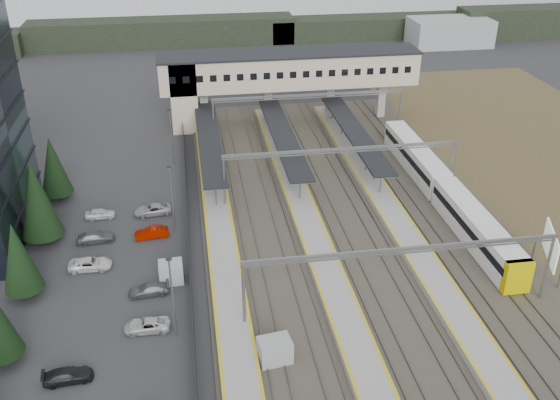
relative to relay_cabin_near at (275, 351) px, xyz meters
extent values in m
plane|color=#2B2B2D|center=(-0.02, 12.46, -1.11)|extent=(220.00, 220.00, 0.00)
cylinder|color=black|center=(-22.02, 3.46, -0.51)|extent=(0.44, 0.44, 1.20)
cylinder|color=black|center=(-22.02, 12.46, -0.51)|extent=(0.44, 0.44, 1.20)
cone|color=black|center=(-22.02, 12.46, 3.39)|extent=(3.64, 3.64, 7.00)
cylinder|color=black|center=(-22.02, 22.46, -0.51)|extent=(0.44, 0.44, 1.20)
cone|color=black|center=(-22.02, 22.46, 4.14)|extent=(4.42, 4.42, 8.50)
cylinder|color=black|center=(-22.02, 32.46, -0.51)|extent=(0.44, 0.44, 1.20)
cone|color=black|center=(-22.02, 32.46, 3.49)|extent=(3.74, 3.74, 7.20)
imported|color=black|center=(-16.52, 0.36, -0.55)|extent=(4.04, 1.95, 1.13)
imported|color=white|center=(-16.52, 16.26, -0.52)|extent=(4.33, 2.05, 1.19)
imported|color=#525457|center=(-16.52, 21.56, -0.52)|extent=(4.22, 2.02, 1.19)
imported|color=silver|center=(-16.52, 26.86, -0.53)|extent=(3.46, 1.43, 1.17)
imported|color=silver|center=(-10.52, 5.66, -0.56)|extent=(4.08, 2.00, 1.12)
imported|color=#53565A|center=(-10.52, 10.96, -0.55)|extent=(4.01, 1.88, 1.13)
imported|color=#A31300|center=(-10.52, 21.56, -0.50)|extent=(3.82, 1.65, 1.22)
imported|color=#9FA0A4|center=(-10.52, 26.86, -0.51)|extent=(4.54, 2.40, 1.22)
cylinder|color=slate|center=(-8.02, 4.46, 2.89)|extent=(0.16, 0.16, 8.00)
cube|color=black|center=(-8.02, 4.46, 6.89)|extent=(0.50, 0.25, 0.15)
cylinder|color=slate|center=(-8.02, 22.46, 2.89)|extent=(0.16, 0.16, 8.00)
cube|color=black|center=(-8.02, 22.46, 6.89)|extent=(0.50, 0.25, 0.15)
cylinder|color=slate|center=(-8.02, 40.46, 2.89)|extent=(0.16, 0.16, 8.00)
cube|color=black|center=(-8.02, 40.46, 6.89)|extent=(0.50, 0.25, 0.15)
cube|color=#26282B|center=(-6.52, 17.46, -0.11)|extent=(0.08, 90.00, 2.00)
cube|color=#9A9D9F|center=(0.00, 0.00, 0.00)|extent=(2.93, 2.32, 2.23)
cube|color=#9A9D9F|center=(-8.38, 12.85, -0.05)|extent=(2.39, 2.02, 2.13)
cube|color=#35302A|center=(11.98, 17.46, -1.01)|extent=(34.00, 90.00, 0.20)
cube|color=#59544C|center=(-0.74, 17.46, -0.83)|extent=(0.08, 90.00, 0.14)
cube|color=#59544C|center=(0.70, 17.46, -0.83)|extent=(0.08, 90.00, 0.14)
cube|color=#59544C|center=(3.26, 17.46, -0.83)|extent=(0.08, 90.00, 0.14)
cube|color=#59544C|center=(4.70, 17.46, -0.83)|extent=(0.08, 90.00, 0.14)
cube|color=#59544C|center=(9.26, 17.46, -0.83)|extent=(0.08, 90.00, 0.14)
cube|color=#59544C|center=(10.70, 17.46, -0.83)|extent=(0.08, 90.00, 0.14)
cube|color=#59544C|center=(13.26, 17.46, -0.83)|extent=(0.08, 90.00, 0.14)
cube|color=#59544C|center=(14.70, 17.46, -0.83)|extent=(0.08, 90.00, 0.14)
cube|color=#59544C|center=(19.26, 17.46, -0.83)|extent=(0.08, 90.00, 0.14)
cube|color=#59544C|center=(20.70, 17.46, -0.83)|extent=(0.08, 90.00, 0.14)
cube|color=#59544C|center=(23.26, 17.46, -0.83)|extent=(0.08, 90.00, 0.14)
cube|color=#59544C|center=(24.70, 17.46, -0.83)|extent=(0.08, 90.00, 0.14)
cube|color=#969791|center=(-3.02, 17.46, -0.66)|extent=(3.20, 82.00, 0.90)
cube|color=gold|center=(-4.47, 17.46, -0.20)|extent=(0.25, 82.00, 0.02)
cube|color=gold|center=(-1.57, 17.46, -0.20)|extent=(0.25, 82.00, 0.02)
cube|color=#969791|center=(6.98, 17.46, -0.66)|extent=(3.20, 82.00, 0.90)
cube|color=gold|center=(5.53, 17.46, -0.20)|extent=(0.25, 82.00, 0.02)
cube|color=gold|center=(8.43, 17.46, -0.20)|extent=(0.25, 82.00, 0.02)
cube|color=#969791|center=(16.98, 17.46, -0.66)|extent=(3.20, 82.00, 0.90)
cube|color=gold|center=(15.53, 17.46, -0.20)|extent=(0.25, 82.00, 0.02)
cube|color=gold|center=(18.43, 17.46, -0.20)|extent=(0.25, 82.00, 0.02)
cube|color=black|center=(-3.02, 39.46, 2.89)|extent=(3.00, 30.00, 0.25)
cube|color=slate|center=(-3.02, 39.46, 2.74)|extent=(3.10, 30.00, 0.12)
cylinder|color=slate|center=(-3.02, 26.46, 1.29)|extent=(0.20, 0.20, 3.10)
cylinder|color=slate|center=(-3.02, 32.96, 1.29)|extent=(0.20, 0.20, 3.10)
cylinder|color=slate|center=(-3.02, 39.46, 1.29)|extent=(0.20, 0.20, 3.10)
cylinder|color=slate|center=(-3.02, 45.96, 1.29)|extent=(0.20, 0.20, 3.10)
cylinder|color=slate|center=(-3.02, 52.46, 1.29)|extent=(0.20, 0.20, 3.10)
cube|color=black|center=(6.98, 39.46, 2.89)|extent=(3.00, 30.00, 0.25)
cube|color=slate|center=(6.98, 39.46, 2.74)|extent=(3.10, 30.00, 0.12)
cylinder|color=slate|center=(6.98, 26.46, 1.29)|extent=(0.20, 0.20, 3.10)
cylinder|color=slate|center=(6.98, 32.96, 1.29)|extent=(0.20, 0.20, 3.10)
cylinder|color=slate|center=(6.98, 39.46, 1.29)|extent=(0.20, 0.20, 3.10)
cylinder|color=slate|center=(6.98, 45.96, 1.29)|extent=(0.20, 0.20, 3.10)
cylinder|color=slate|center=(6.98, 52.46, 1.29)|extent=(0.20, 0.20, 3.10)
cube|color=black|center=(16.98, 39.46, 2.89)|extent=(3.00, 30.00, 0.25)
cube|color=slate|center=(16.98, 39.46, 2.74)|extent=(3.10, 30.00, 0.12)
cylinder|color=slate|center=(16.98, 26.46, 1.29)|extent=(0.20, 0.20, 3.10)
cylinder|color=slate|center=(16.98, 32.96, 1.29)|extent=(0.20, 0.20, 3.10)
cylinder|color=slate|center=(16.98, 39.46, 1.29)|extent=(0.20, 0.20, 3.10)
cylinder|color=slate|center=(16.98, 45.96, 1.29)|extent=(0.20, 0.20, 3.10)
cylinder|color=slate|center=(16.98, 52.46, 1.29)|extent=(0.20, 0.20, 3.10)
cube|color=#C5B294|center=(10.48, 54.46, 7.39)|extent=(40.00, 6.00, 5.00)
cube|color=black|center=(10.48, 54.46, 9.94)|extent=(40.40, 6.40, 0.30)
cube|color=#C5B294|center=(-6.02, 54.46, 4.39)|extent=(4.00, 6.00, 11.00)
cube|color=black|center=(-7.52, 51.44, 7.49)|extent=(1.00, 0.06, 1.00)
cube|color=black|center=(-5.52, 51.44, 7.49)|extent=(1.00, 0.06, 1.00)
cube|color=black|center=(-3.52, 51.44, 7.49)|extent=(1.00, 0.06, 1.00)
cube|color=black|center=(-1.52, 51.44, 7.49)|extent=(1.00, 0.06, 1.00)
cube|color=black|center=(0.48, 51.44, 7.49)|extent=(1.00, 0.06, 1.00)
cube|color=black|center=(2.48, 51.44, 7.49)|extent=(1.00, 0.06, 1.00)
cube|color=black|center=(4.48, 51.44, 7.49)|extent=(1.00, 0.06, 1.00)
cube|color=black|center=(6.48, 51.44, 7.49)|extent=(1.00, 0.06, 1.00)
cube|color=black|center=(8.48, 51.44, 7.49)|extent=(1.00, 0.06, 1.00)
cube|color=black|center=(10.48, 51.44, 7.49)|extent=(1.00, 0.06, 1.00)
cube|color=black|center=(12.48, 51.44, 7.49)|extent=(1.00, 0.06, 1.00)
cube|color=black|center=(14.48, 51.44, 7.49)|extent=(1.00, 0.06, 1.00)
cube|color=black|center=(16.48, 51.44, 7.49)|extent=(1.00, 0.06, 1.00)
cube|color=black|center=(18.48, 51.44, 7.49)|extent=(1.00, 0.06, 1.00)
cube|color=black|center=(20.48, 51.44, 7.49)|extent=(1.00, 0.06, 1.00)
cube|color=black|center=(22.48, 51.44, 7.49)|extent=(1.00, 0.06, 1.00)
cube|color=black|center=(24.48, 51.44, 7.49)|extent=(1.00, 0.06, 1.00)
cube|color=black|center=(26.48, 51.44, 7.49)|extent=(1.00, 0.06, 1.00)
cube|color=black|center=(28.48, 51.44, 7.49)|extent=(1.00, 0.06, 1.00)
cube|color=#969791|center=(-4.52, 54.46, 1.89)|extent=(1.20, 1.60, 6.00)
cube|color=#969791|center=(-3.02, 54.46, 1.89)|extent=(1.20, 1.60, 6.00)
cube|color=#969791|center=(6.98, 54.46, 1.89)|extent=(1.20, 1.60, 6.00)
cube|color=#969791|center=(16.98, 54.46, 1.89)|extent=(1.20, 1.60, 6.00)
cube|color=#969791|center=(25.48, 54.46, 1.89)|extent=(1.20, 1.60, 6.00)
cylinder|color=slate|center=(-2.02, 4.46, 2.39)|extent=(0.28, 0.28, 7.00)
cylinder|color=slate|center=(25.98, 4.46, 2.39)|extent=(0.28, 0.28, 7.00)
cube|color=slate|center=(11.98, 4.46, 5.89)|extent=(28.40, 0.25, 0.35)
cube|color=slate|center=(11.98, 4.46, 5.49)|extent=(28.40, 0.12, 0.12)
cylinder|color=slate|center=(-2.02, 26.46, 2.39)|extent=(0.28, 0.28, 7.00)
cylinder|color=slate|center=(25.98, 26.46, 2.39)|extent=(0.28, 0.28, 7.00)
cube|color=slate|center=(11.98, 26.46, 5.89)|extent=(28.40, 0.25, 0.35)
cube|color=slate|center=(11.98, 26.46, 5.49)|extent=(28.40, 0.12, 0.12)
cylinder|color=slate|center=(-2.02, 46.46, 2.39)|extent=(0.28, 0.28, 7.00)
cylinder|color=slate|center=(25.98, 46.46, 2.39)|extent=(0.28, 0.28, 7.00)
cube|color=slate|center=(11.98, 46.46, 5.89)|extent=(28.40, 0.25, 0.35)
cube|color=slate|center=(11.98, 46.46, 5.49)|extent=(28.40, 0.12, 0.12)
cube|color=white|center=(23.98, 14.69, 0.88)|extent=(2.65, 18.35, 3.41)
cube|color=black|center=(23.98, 14.69, 1.25)|extent=(2.71, 17.75, 0.85)
cube|color=slate|center=(23.98, 14.69, -0.59)|extent=(2.27, 16.95, 0.47)
cube|color=white|center=(23.98, 33.64, 0.88)|extent=(2.65, 18.35, 3.41)
cube|color=black|center=(23.98, 33.64, 1.25)|extent=(2.71, 17.75, 0.85)
cube|color=slate|center=(23.98, 33.64, -0.59)|extent=(2.27, 16.95, 0.47)
cube|color=#D3BD00|center=(23.98, 5.62, 0.88)|extent=(2.67, 0.90, 3.41)
cylinder|color=slate|center=(28.49, 5.64, 0.47)|extent=(0.20, 0.20, 3.17)
cylinder|color=slate|center=(28.49, 10.58, 0.47)|extent=(0.20, 0.20, 3.17)
cube|color=white|center=(28.49, 8.11, 2.43)|extent=(2.14, 5.64, 2.97)
cube|color=black|center=(-10.02, 107.46, 1.89)|extent=(60.00, 8.00, 6.00)
cube|color=black|center=(39.98, 107.46, 1.39)|extent=(50.00, 8.00, 5.00)
cube|color=black|center=(79.98, 102.46, 2.39)|extent=(40.00, 8.00, 7.00)
cube|color=#9A9D9F|center=(54.98, 97.46, 1.89)|extent=(18.00, 10.00, 6.00)
camera|label=1|loc=(-5.63, -38.79, 34.87)|focal=40.00mm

